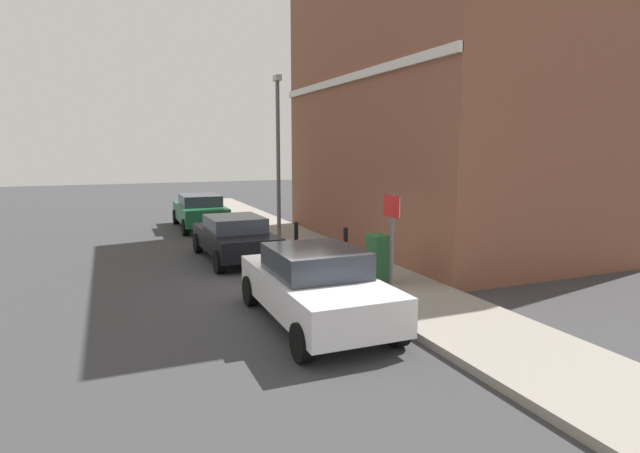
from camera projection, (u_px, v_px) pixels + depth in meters
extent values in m
plane|color=#38383A|center=(294.00, 287.00, 12.49)|extent=(80.00, 80.00, 0.00)
cube|color=gray|center=(290.00, 238.00, 18.72)|extent=(2.40, 30.00, 0.15)
cube|color=brown|center=(444.00, 105.00, 17.60)|extent=(7.19, 11.16, 9.59)
cube|color=silver|center=(349.00, 78.00, 16.12)|extent=(0.12, 11.16, 0.24)
cube|color=silver|center=(315.00, 290.00, 9.80)|extent=(1.84, 4.29, 0.66)
cube|color=#2D333D|center=(315.00, 261.00, 9.71)|extent=(1.61, 1.89, 0.52)
cylinder|color=black|center=(251.00, 291.00, 10.98)|extent=(0.22, 0.64, 0.64)
cylinder|color=black|center=(324.00, 283.00, 11.63)|extent=(0.22, 0.64, 0.64)
cylinder|color=black|center=(302.00, 342.00, 8.07)|extent=(0.22, 0.64, 0.64)
cylinder|color=black|center=(397.00, 328.00, 8.71)|extent=(0.22, 0.64, 0.64)
cube|color=black|center=(235.00, 240.00, 15.42)|extent=(1.86, 4.13, 0.58)
cube|color=#2D333D|center=(235.00, 224.00, 15.29)|extent=(1.59, 1.92, 0.45)
cylinder|color=black|center=(198.00, 243.00, 16.47)|extent=(0.24, 0.65, 0.64)
cylinder|color=black|center=(248.00, 239.00, 17.14)|extent=(0.24, 0.65, 0.64)
cylinder|color=black|center=(219.00, 262.00, 13.78)|extent=(0.24, 0.65, 0.64)
cylinder|color=black|center=(277.00, 256.00, 14.44)|extent=(0.24, 0.65, 0.64)
cube|color=#195933|center=(200.00, 213.00, 21.44)|extent=(1.78, 4.37, 0.67)
cube|color=#2D333D|center=(200.00, 200.00, 21.21)|extent=(1.54, 2.12, 0.46)
cylinder|color=black|center=(176.00, 217.00, 22.69)|extent=(0.23, 0.64, 0.64)
cylinder|color=black|center=(213.00, 215.00, 23.28)|extent=(0.23, 0.64, 0.64)
cylinder|color=black|center=(185.00, 227.00, 19.71)|extent=(0.23, 0.64, 0.64)
cylinder|color=black|center=(227.00, 225.00, 20.30)|extent=(0.23, 0.64, 0.64)
cube|color=#1E4C28|center=(378.00, 258.00, 12.29)|extent=(0.40, 0.55, 1.15)
cube|color=#333333|center=(378.00, 280.00, 12.37)|extent=(0.46, 0.61, 0.08)
cylinder|color=black|center=(345.00, 247.00, 14.20)|extent=(0.12, 0.12, 0.95)
sphere|color=black|center=(346.00, 230.00, 14.13)|extent=(0.14, 0.14, 0.14)
cylinder|color=black|center=(296.00, 240.00, 15.27)|extent=(0.12, 0.12, 0.95)
sphere|color=black|center=(296.00, 224.00, 15.20)|extent=(0.14, 0.14, 0.14)
cylinder|color=#59595B|center=(392.00, 250.00, 10.37)|extent=(0.08, 0.08, 2.30)
cube|color=white|center=(392.00, 206.00, 10.23)|extent=(0.03, 0.56, 0.40)
cube|color=red|center=(391.00, 206.00, 10.22)|extent=(0.01, 0.60, 0.44)
cylinder|color=#59595B|center=(278.00, 160.00, 18.40)|extent=(0.14, 0.14, 5.50)
cube|color=#A5A599|center=(277.00, 78.00, 17.96)|extent=(0.20, 0.44, 0.20)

